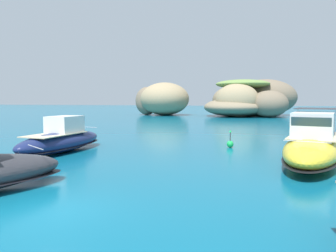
{
  "coord_description": "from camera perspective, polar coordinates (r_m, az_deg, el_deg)",
  "views": [
    {
      "loc": [
        6.7,
        -9.49,
        3.98
      ],
      "look_at": [
        -0.24,
        17.88,
        1.6
      ],
      "focal_mm": 33.56,
      "sensor_mm": 36.0,
      "label": 1
    }
  ],
  "objects": [
    {
      "name": "islet_small",
      "position": [
        81.15,
        -0.96,
        4.65
      ],
      "size": [
        17.91,
        18.55,
        8.33
      ],
      "color": "#9E8966",
      "rests_on": "ground"
    },
    {
      "name": "islet_large",
      "position": [
        79.5,
        14.54,
        4.49
      ],
      "size": [
        23.6,
        23.33,
        9.12
      ],
      "color": "#756651",
      "rests_on": "ground"
    },
    {
      "name": "motorboat_navy",
      "position": [
        25.34,
        -18.74,
        -2.4
      ],
      "size": [
        3.57,
        9.42,
        2.71
      ],
      "color": "navy",
      "rests_on": "ground"
    },
    {
      "name": "ground_plane",
      "position": [
        12.28,
        -20.46,
        -14.39
      ],
      "size": [
        400.0,
        400.0,
        0.0
      ],
      "primitive_type": "plane",
      "color": "#0C5B7A"
    },
    {
      "name": "channel_buoy",
      "position": [
        26.67,
        11.22,
        -3.12
      ],
      "size": [
        0.56,
        0.56,
        1.48
      ],
      "color": "green",
      "rests_on": "ground"
    },
    {
      "name": "motorboat_yellow",
      "position": [
        21.49,
        24.8,
        -3.38
      ],
      "size": [
        5.93,
        11.37,
        3.41
      ],
      "color": "yellow",
      "rests_on": "ground"
    }
  ]
}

